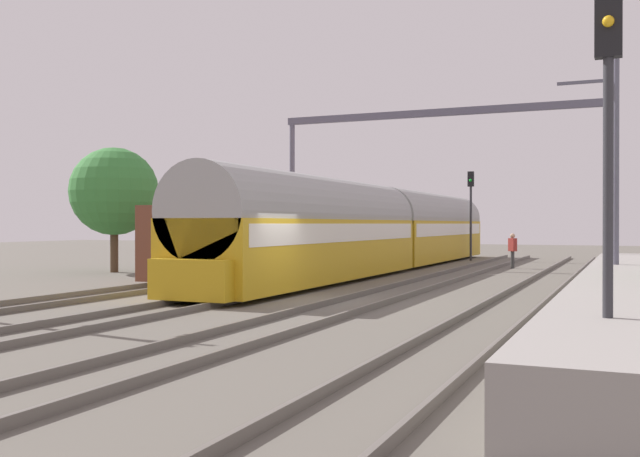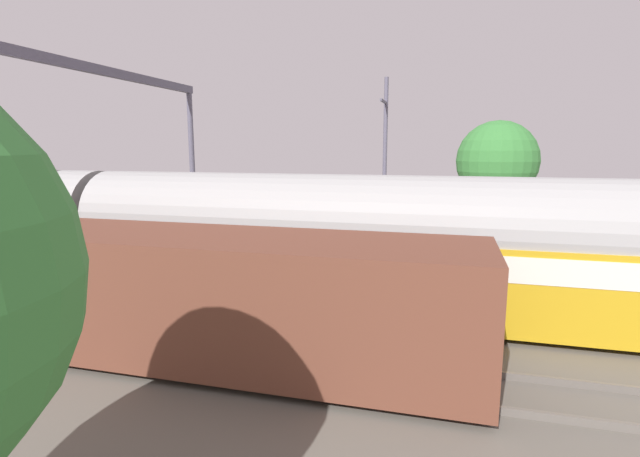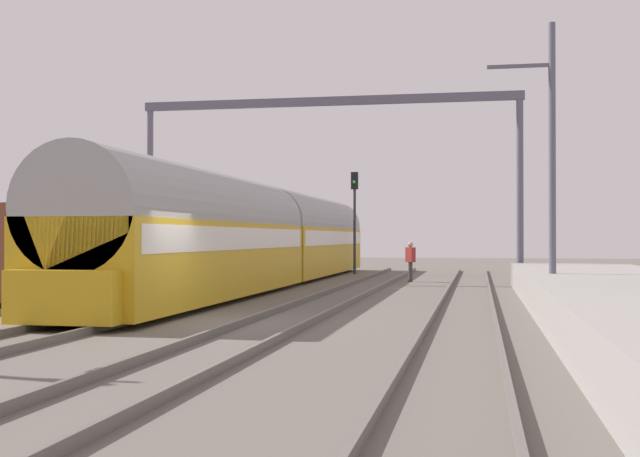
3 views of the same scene
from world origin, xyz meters
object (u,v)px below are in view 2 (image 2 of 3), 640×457
Objects in this scene: passenger_train at (108,232)px; freight_car at (188,295)px; catenary_gantry at (79,115)px; person_crossing at (116,229)px.

passenger_train is 6.57m from freight_car.
person_crossing is at bearing 22.73° from catenary_gantry.
catenary_gantry reaches higher than person_crossing.
catenary_gantry is at bearing 51.77° from passenger_train.
freight_car is 13.09m from person_crossing.
catenary_gantry is (5.94, 7.73, 4.42)m from freight_car.
person_crossing is at bearing 44.44° from freight_car.
freight_car is 7.51× the size of person_crossing.
passenger_train reaches higher than freight_car.
freight_car is at bearing -127.52° from catenary_gantry.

